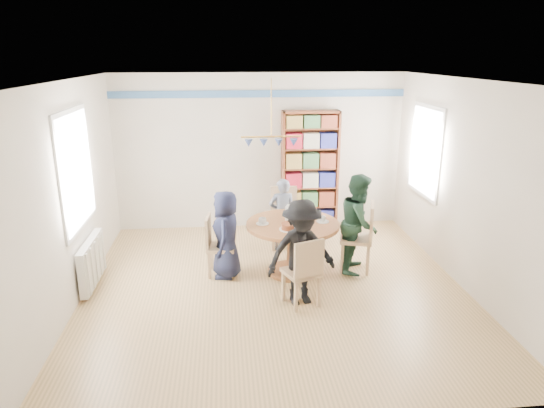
{
  "coord_description": "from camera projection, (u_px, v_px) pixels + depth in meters",
  "views": [
    {
      "loc": [
        -0.63,
        -5.83,
        3.0
      ],
      "look_at": [
        0.0,
        0.4,
        1.05
      ],
      "focal_mm": 32.0,
      "sensor_mm": 36.0,
      "label": 1
    }
  ],
  "objects": [
    {
      "name": "ground",
      "position": [
        275.0,
        288.0,
        6.49
      ],
      "size": [
        5.0,
        5.0,
        0.0
      ],
      "primitive_type": "plane",
      "color": "tan"
    },
    {
      "name": "radiator",
      "position": [
        92.0,
        262.0,
        6.44
      ],
      "size": [
        0.12,
        1.0,
        0.6
      ],
      "color": "silver",
      "rests_on": "ground"
    },
    {
      "name": "chair_far",
      "position": [
        284.0,
        214.0,
        7.8
      ],
      "size": [
        0.46,
        0.46,
        0.96
      ],
      "color": "tan",
      "rests_on": "ground"
    },
    {
      "name": "person_near",
      "position": [
        301.0,
        253.0,
        5.91
      ],
      "size": [
        0.95,
        0.67,
        1.35
      ],
      "primitive_type": "imported",
      "rotation": [
        0.0,
        0.0,
        0.21
      ],
      "color": "black",
      "rests_on": "ground"
    },
    {
      "name": "person_right",
      "position": [
        359.0,
        223.0,
        6.84
      ],
      "size": [
        0.75,
        0.84,
        1.42
      ],
      "primitive_type": "imported",
      "rotation": [
        0.0,
        0.0,
        1.19
      ],
      "color": "#1C3827",
      "rests_on": "ground"
    },
    {
      "name": "person_left",
      "position": [
        226.0,
        234.0,
        6.66
      ],
      "size": [
        0.45,
        0.64,
        1.24
      ],
      "primitive_type": "imported",
      "rotation": [
        0.0,
        0.0,
        -1.68
      ],
      "color": "#171B33",
      "rests_on": "ground"
    },
    {
      "name": "chair_near",
      "position": [
        304.0,
        270.0,
        5.87
      ],
      "size": [
        0.51,
        0.51,
        0.9
      ],
      "color": "tan",
      "rests_on": "ground"
    },
    {
      "name": "bookshelf",
      "position": [
        310.0,
        171.0,
        8.49
      ],
      "size": [
        0.99,
        0.3,
        2.08
      ],
      "color": "maroon",
      "rests_on": "ground"
    },
    {
      "name": "tableware",
      "position": [
        291.0,
        218.0,
        6.73
      ],
      "size": [
        1.02,
        1.02,
        0.27
      ],
      "color": "white",
      "rests_on": "dining_table"
    },
    {
      "name": "room_shell",
      "position": [
        250.0,
        154.0,
        6.8
      ],
      "size": [
        5.0,
        5.0,
        5.0
      ],
      "color": "white",
      "rests_on": "ground"
    },
    {
      "name": "chair_left",
      "position": [
        216.0,
        243.0,
        6.75
      ],
      "size": [
        0.42,
        0.42,
        0.86
      ],
      "color": "tan",
      "rests_on": "ground"
    },
    {
      "name": "person_far",
      "position": [
        282.0,
        215.0,
        7.6
      ],
      "size": [
        0.43,
        0.29,
        1.16
      ],
      "primitive_type": "imported",
      "rotation": [
        0.0,
        0.0,
        3.18
      ],
      "color": "gray",
      "rests_on": "ground"
    },
    {
      "name": "chair_right",
      "position": [
        363.0,
        234.0,
        6.87
      ],
      "size": [
        0.55,
        0.55,
        1.0
      ],
      "color": "tan",
      "rests_on": "ground"
    },
    {
      "name": "dining_table",
      "position": [
        293.0,
        236.0,
        6.78
      ],
      "size": [
        1.3,
        1.3,
        0.75
      ],
      "color": "#955330",
      "rests_on": "ground"
    }
  ]
}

